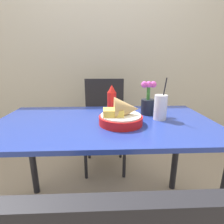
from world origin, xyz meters
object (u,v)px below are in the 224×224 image
chair_far_window (104,116)px  drink_cup (160,108)px  food_basket (122,115)px  ketchup_bottle (111,100)px  flower_vase (147,102)px

chair_far_window → drink_cup: drink_cup is taller
food_basket → chair_far_window: bearing=97.2°
chair_far_window → ketchup_bottle: size_ratio=4.67×
chair_far_window → drink_cup: bearing=-65.0°
chair_far_window → ketchup_bottle: ketchup_bottle is taller
ketchup_bottle → flower_vase: flower_vase is taller
chair_far_window → food_basket: (0.10, -0.80, 0.26)m
drink_cup → flower_vase: 0.12m
flower_vase → drink_cup: bearing=-66.4°
food_basket → flower_vase: bearing=45.0°
chair_far_window → flower_vase: 0.73m
food_basket → drink_cup: bearing=17.4°
ketchup_bottle → chair_far_window: bearing=95.0°
ketchup_bottle → drink_cup: (0.29, -0.15, -0.02)m
chair_far_window → flower_vase: bearing=-64.8°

